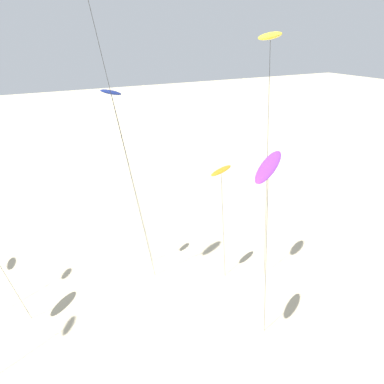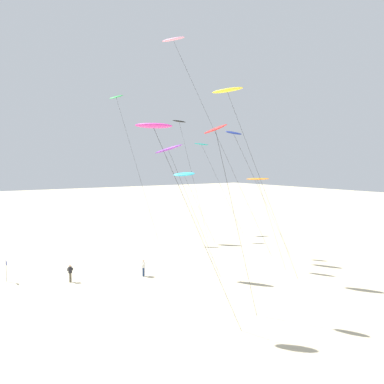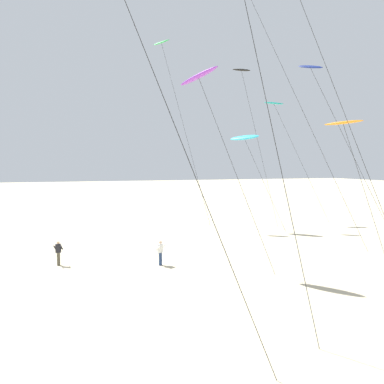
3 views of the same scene
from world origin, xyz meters
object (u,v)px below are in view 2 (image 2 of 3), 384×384
(kite_green, at_px, (117,101))
(kite_black, at_px, (180,124))
(kite_cyan, at_px, (184,174))
(kite_purple, at_px, (169,150))
(kite_yellow, at_px, (228,91))
(kite_pink, at_px, (174,42))
(kite_flyer_middle, at_px, (143,267))
(kite_teal, at_px, (202,145))
(kite_navy, at_px, (235,135))
(marker_flag, at_px, (6,267))
(kite_flyer_nearest, at_px, (70,273))
(kite_orange, at_px, (258,180))
(kite_magenta, at_px, (154,127))
(kite_red, at_px, (216,133))

(kite_green, distance_m, kite_black, 9.46)
(kite_cyan, relative_size, kite_purple, 0.77)
(kite_yellow, bearing_deg, kite_pink, 177.13)
(kite_flyer_middle, bearing_deg, kite_purple, 70.58)
(kite_green, distance_m, kite_teal, 14.82)
(kite_navy, bearing_deg, kite_black, -177.32)
(kite_teal, distance_m, kite_pink, 18.28)
(kite_cyan, height_order, marker_flag, kite_cyan)
(kite_flyer_nearest, bearing_deg, kite_pink, 107.58)
(kite_black, xyz_separation_m, marker_flag, (8.80, -24.47, -15.48))
(kite_purple, relative_size, kite_flyer_nearest, 7.85)
(kite_orange, bearing_deg, kite_yellow, -87.90)
(kite_orange, bearing_deg, kite_black, 174.73)
(kite_magenta, bearing_deg, kite_black, 145.17)
(kite_teal, bearing_deg, kite_cyan, -54.01)
(kite_purple, bearing_deg, kite_cyan, 142.23)
(kite_yellow, height_order, kite_orange, kite_yellow)
(kite_red, bearing_deg, kite_yellow, 136.12)
(kite_yellow, xyz_separation_m, marker_flag, (-9.66, -18.54, -16.50))
(kite_magenta, distance_m, kite_red, 4.70)
(kite_green, xyz_separation_m, marker_flag, (12.42, -16.29, -18.56))
(kite_cyan, bearing_deg, kite_purple, -37.77)
(kite_red, height_order, kite_flyer_nearest, kite_red)
(kite_yellow, relative_size, kite_cyan, 1.83)
(kite_navy, distance_m, kite_pink, 13.33)
(kite_green, relative_size, kite_flyer_nearest, 12.58)
(kite_red, distance_m, kite_flyer_middle, 16.61)
(kite_yellow, distance_m, kite_cyan, 18.40)
(kite_flyer_nearest, bearing_deg, kite_yellow, 64.56)
(kite_magenta, distance_m, kite_flyer_nearest, 17.93)
(kite_cyan, bearing_deg, kite_red, -26.95)
(kite_navy, height_order, kite_flyer_nearest, kite_navy)
(kite_pink, height_order, kite_purple, kite_pink)
(kite_teal, xyz_separation_m, marker_flag, (10.51, -29.68, -12.51))
(kite_green, height_order, kite_red, kite_green)
(kite_pink, bearing_deg, kite_red, -21.73)
(kite_teal, xyz_separation_m, kite_pink, (9.26, -10.59, 11.66))
(kite_magenta, xyz_separation_m, kite_red, (0.69, 4.65, -0.21))
(kite_navy, distance_m, kite_magenta, 21.75)
(kite_pink, xyz_separation_m, kite_purple, (7.50, -5.13, -13.22))
(marker_flag, bearing_deg, kite_flyer_nearest, 57.21)
(kite_flyer_nearest, bearing_deg, kite_black, 121.70)
(kite_flyer_nearest, bearing_deg, kite_purple, 71.29)
(kite_teal, bearing_deg, kite_magenta, -40.35)
(kite_green, height_order, kite_flyer_nearest, kite_green)
(kite_green, bearing_deg, kite_orange, 16.48)
(kite_green, height_order, marker_flag, kite_green)
(kite_flyer_middle, bearing_deg, kite_pink, 131.21)
(kite_magenta, height_order, kite_pink, kite_pink)
(kite_red, bearing_deg, kite_flyer_nearest, -151.88)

